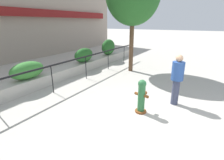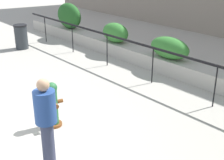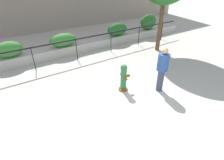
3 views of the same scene
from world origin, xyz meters
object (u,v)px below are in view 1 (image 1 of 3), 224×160
Objects in this scene: pedestrian at (177,77)px; hedge_bush_2 at (27,70)px; hedge_bush_4 at (108,47)px; hedge_bush_3 at (84,55)px; fire_hydrant at (142,96)px.

hedge_bush_2 is at bearing 106.70° from pedestrian.
pedestrian reaches higher than hedge_bush_2.
hedge_bush_4 is 7.30m from pedestrian.
hedge_bush_3 is at bearing 70.19° from pedestrian.
fire_hydrant is (0.53, -4.74, -0.30)m from hedge_bush_2.
hedge_bush_3 is (3.66, 0.00, 0.05)m from hedge_bush_2.
hedge_bush_4 is (2.76, 0.00, 0.14)m from hedge_bush_3.
hedge_bush_4 is (6.41, 0.00, 0.18)m from hedge_bush_2.
hedge_bush_2 is 1.02× the size of hedge_bush_3.
fire_hydrant is 1.45m from pedestrian.
hedge_bush_2 is 6.42m from hedge_bush_4.
hedge_bush_3 reaches higher than fire_hydrant.
fire_hydrant is at bearing -83.67° from hedge_bush_2.
pedestrian is (-4.75, -5.54, -0.05)m from hedge_bush_4.
hedge_bush_4 is 1.31× the size of fire_hydrant.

